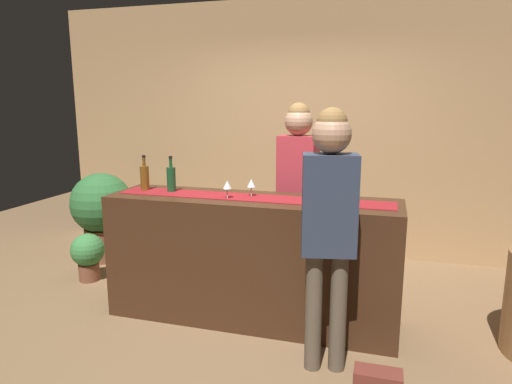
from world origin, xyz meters
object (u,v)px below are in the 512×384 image
potted_plant_tall (102,210)px  potted_plant_small (88,254)px  wine_glass_mid_counter (227,185)px  wine_bottle_green (171,179)px  wine_glass_near_customer (251,184)px  wine_bottle_amber (145,177)px  bartender (298,178)px  customer_sipping (329,213)px

potted_plant_tall → potted_plant_small: 0.70m
potted_plant_tall → potted_plant_small: (0.23, -0.59, -0.29)m
wine_glass_mid_counter → potted_plant_tall: (-1.85, 0.97, -0.55)m
wine_bottle_green → potted_plant_tall: (-1.31, 0.85, -0.56)m
potted_plant_small → wine_glass_near_customer: bearing=-8.4°
wine_bottle_amber → potted_plant_tall: wine_bottle_amber is taller
bartender → wine_bottle_amber: bearing=32.1°
wine_bottle_amber → customer_sipping: (1.64, -0.60, -0.05)m
bartender → wine_glass_mid_counter: bearing=64.8°
potted_plant_tall → wine_glass_near_customer: bearing=-23.0°
bartender → potted_plant_tall: bartender is taller
wine_bottle_amber → wine_glass_near_customer: bearing=0.4°
customer_sipping → potted_plant_small: (-2.48, 0.87, -0.80)m
wine_bottle_green → bartender: bearing=28.8°
wine_bottle_green → wine_glass_near_customer: 0.70m
bartender → potted_plant_small: bearing=15.6°
wine_bottle_amber → wine_glass_near_customer: (0.95, 0.01, -0.01)m
wine_glass_near_customer → wine_glass_mid_counter: same height
potted_plant_tall → bartender: bearing=-7.9°
wine_bottle_amber → wine_glass_near_customer: size_ratio=2.10×
bartender → potted_plant_small: bartender is taller
wine_bottle_amber → customer_sipping: 1.75m
wine_glass_mid_counter → bartender: 0.79m
bartender → potted_plant_tall: bearing=0.1°
wine_bottle_amber → potted_plant_tall: (-1.06, 0.86, -0.56)m
wine_bottle_amber → customer_sipping: size_ratio=0.18×
potted_plant_tall → wine_bottle_amber: bearing=-39.0°
customer_sipping → potted_plant_small: customer_sipping is taller
wine_bottle_amber → potted_plant_small: size_ratio=0.63×
wine_bottle_amber → wine_glass_mid_counter: wine_bottle_amber is taller
potted_plant_small → wine_bottle_amber: bearing=-17.9°
wine_glass_near_customer → potted_plant_small: (-1.78, 0.26, -0.84)m
wine_glass_near_customer → potted_plant_small: wine_glass_near_customer is taller
potted_plant_tall → potted_plant_small: size_ratio=2.06×
wine_glass_near_customer → customer_sipping: (0.69, -0.60, -0.05)m
wine_glass_near_customer → customer_sipping: bearing=-41.0°
bartender → wine_bottle_green: bearing=36.8°
customer_sipping → wine_bottle_green: bearing=144.8°
wine_bottle_green → wine_bottle_amber: (-0.24, -0.01, 0.00)m
bartender → potted_plant_small: size_ratio=3.65×
wine_glass_mid_counter → customer_sipping: (0.85, -0.48, -0.05)m
wine_bottle_amber → potted_plant_tall: size_ratio=0.31×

